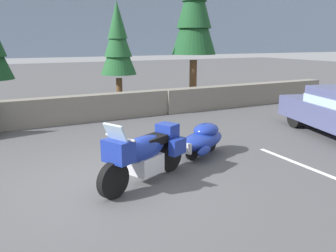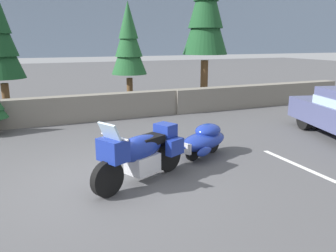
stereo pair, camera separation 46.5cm
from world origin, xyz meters
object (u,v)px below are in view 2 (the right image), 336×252
object	(u,v)px
car_shaped_trailer	(204,139)
pine_tree_far_right	(129,42)
touring_motorcycle	(140,152)
pine_tree_tall	(206,6)

from	to	relation	value
car_shaped_trailer	pine_tree_far_right	xyz separation A→B (m)	(0.24, 6.70, 2.24)
touring_motorcycle	pine_tree_far_right	size ratio (longest dim) A/B	0.51
pine_tree_tall	pine_tree_far_right	xyz separation A→B (m)	(-3.28, 0.39, -1.45)
touring_motorcycle	pine_tree_tall	world-z (taller)	pine_tree_tall
pine_tree_tall	pine_tree_far_right	distance (m)	3.61
car_shaped_trailer	touring_motorcycle	bearing A→B (deg)	-154.35
touring_motorcycle	car_shaped_trailer	xyz separation A→B (m)	(1.91, 0.92, -0.21)
touring_motorcycle	pine_tree_tall	size ratio (longest dim) A/B	0.33
pine_tree_tall	pine_tree_far_right	bearing A→B (deg)	173.28
car_shaped_trailer	pine_tree_tall	world-z (taller)	pine_tree_tall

